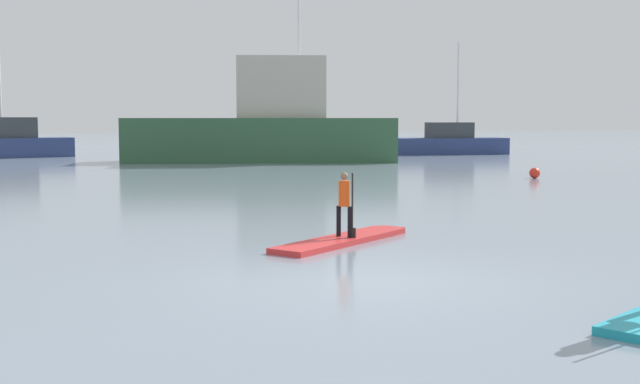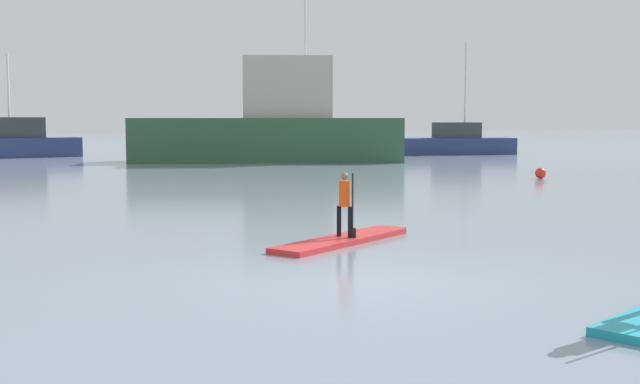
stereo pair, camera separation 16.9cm
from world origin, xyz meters
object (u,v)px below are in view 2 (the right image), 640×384
(paddleboard_near, at_px, (344,240))
(motor_boat_small_navy, at_px, (17,143))
(paddler_child_solo, at_px, (345,201))
(mooring_buoy_near, at_px, (540,173))
(fishing_boat_white_large, at_px, (272,127))
(fishing_boat_green_midground, at_px, (455,143))

(paddleboard_near, bearing_deg, motor_boat_small_navy, 103.17)
(paddleboard_near, relative_size, paddler_child_solo, 2.75)
(paddleboard_near, relative_size, mooring_buoy_near, 7.99)
(paddler_child_solo, relative_size, fishing_boat_white_large, 0.08)
(mooring_buoy_near, bearing_deg, paddler_child_solo, -132.97)
(paddler_child_solo, relative_size, motor_boat_small_navy, 0.16)
(paddleboard_near, distance_m, paddler_child_solo, 0.71)
(paddler_child_solo, relative_size, mooring_buoy_near, 2.90)
(paddleboard_near, distance_m, motor_boat_small_navy, 36.45)
(motor_boat_small_navy, height_order, mooring_buoy_near, motor_boat_small_navy)
(paddleboard_near, height_order, fishing_boat_green_midground, fishing_boat_green_midground)
(fishing_boat_green_midground, distance_m, mooring_buoy_near, 20.28)
(fishing_boat_white_large, xyz_separation_m, motor_boat_small_navy, (-13.12, 8.50, -0.96))
(motor_boat_small_navy, bearing_deg, paddleboard_near, -76.83)
(fishing_boat_white_large, bearing_deg, motor_boat_small_navy, 147.07)
(paddler_child_solo, bearing_deg, paddleboard_near, 178.29)
(paddler_child_solo, height_order, motor_boat_small_navy, motor_boat_small_navy)
(paddleboard_near, xyz_separation_m, fishing_boat_green_midground, (17.71, 32.14, 0.68))
(paddleboard_near, bearing_deg, fishing_boat_green_midground, 61.14)
(paddleboard_near, xyz_separation_m, paddler_child_solo, (0.02, -0.00, 0.71))
(fishing_boat_white_large, relative_size, fishing_boat_green_midground, 1.88)
(paddler_child_solo, bearing_deg, motor_boat_small_navy, 103.19)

